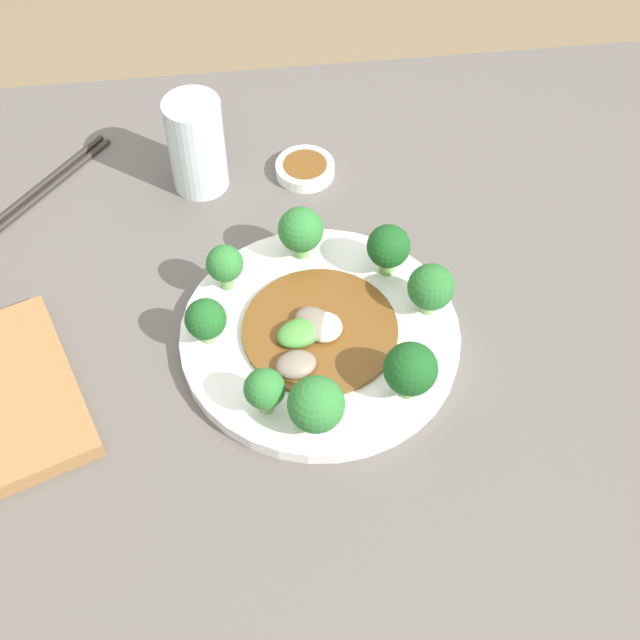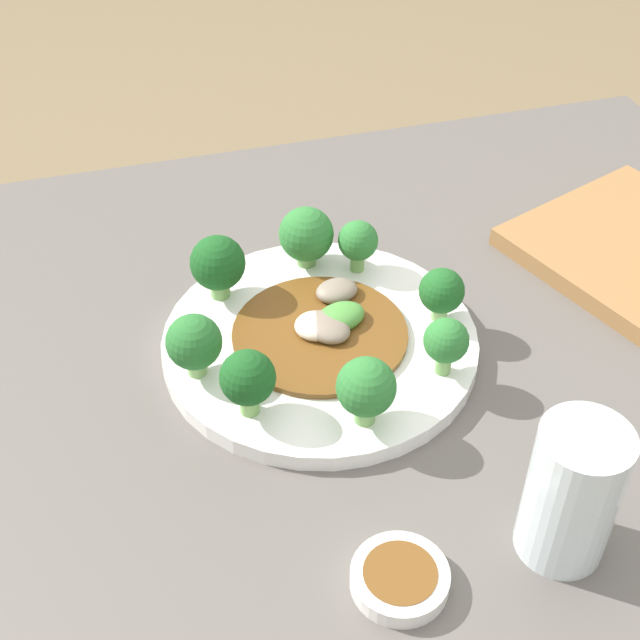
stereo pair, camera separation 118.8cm
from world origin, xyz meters
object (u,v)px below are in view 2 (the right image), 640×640
plate (320,343)px  broccoli_northwest (218,264)px  broccoli_south (366,388)px  broccoli_north (306,235)px  drinking_glass (572,493)px  broccoli_west (194,343)px  broccoli_southeast (446,342)px  cutting_board (634,247)px  broccoli_east (442,292)px  broccoli_northeast (358,242)px  stirfry_center (324,326)px  sauce_dish (400,578)px  broccoli_southwest (248,379)px

plate → broccoli_northwest: bearing=132.6°
broccoli_south → broccoli_north: same height
broccoli_south → drinking_glass: bearing=-53.6°
drinking_glass → broccoli_west: bearing=134.2°
broccoli_southeast → cutting_board: broccoli_southeast is taller
broccoli_east → broccoli_west: broccoli_west is taller
broccoli_northeast → stirfry_center: bearing=-125.1°
plate → drinking_glass: 0.29m
broccoli_south → drinking_glass: drinking_glass is taller
broccoli_northwest → stirfry_center: 0.12m
drinking_glass → cutting_board: bearing=51.5°
broccoli_south → sauce_dish: size_ratio=0.89×
broccoli_east → stirfry_center: 0.11m
broccoli_south → broccoli_southwest: bearing=158.4°
drinking_glass → cutting_board: 0.40m
broccoli_northeast → stirfry_center: size_ratio=0.34×
broccoli_west → stirfry_center: 0.13m
broccoli_southwest → stirfry_center: broccoli_southwest is taller
broccoli_northeast → broccoli_southwest: 0.22m
broccoli_east → broccoli_southwest: broccoli_southwest is taller
broccoli_northeast → broccoli_northwest: bearing=-178.7°
plate → broccoli_east: 0.12m
drinking_glass → broccoli_northwest: bearing=119.5°
broccoli_northwest → sauce_dish: bearing=-79.2°
plate → broccoli_northeast: broccoli_northeast is taller
broccoli_northwest → broccoli_north: 0.10m
broccoli_southwest → broccoli_west: size_ratio=1.04×
broccoli_east → broccoli_northeast: 0.11m
sauce_dish → cutting_board: bearing=39.8°
plate → sauce_dish: 0.26m
broccoli_northwest → broccoli_east: 0.21m
sauce_dish → plate: bearing=87.3°
cutting_board → drinking_glass: bearing=-128.5°
broccoli_south → broccoli_north: 0.22m
broccoli_south → broccoli_northeast: bearing=74.3°
broccoli_east → broccoli_west: (-0.23, -0.01, 0.00)m
broccoli_south → broccoli_north: bearing=87.7°
stirfry_center → cutting_board: (0.36, 0.05, -0.01)m
broccoli_northeast → drinking_glass: drinking_glass is taller
broccoli_northwest → broccoli_west: (-0.04, -0.10, -0.00)m
broccoli_south → sauce_dish: 0.16m
broccoli_west → broccoli_southwest: bearing=-59.1°
broccoli_northwest → broccoli_southeast: size_ratio=1.17×
broccoli_northeast → sauce_dish: 0.36m
sauce_dish → cutting_board: (0.37, 0.31, 0.00)m
broccoli_south → broccoli_northwest: bearing=113.6°
broccoli_southeast → drinking_glass: drinking_glass is taller
plate → broccoli_west: bearing=-172.1°
broccoli_south → sauce_dish: (-0.02, -0.15, -0.05)m
broccoli_north → stirfry_center: size_ratio=0.39×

